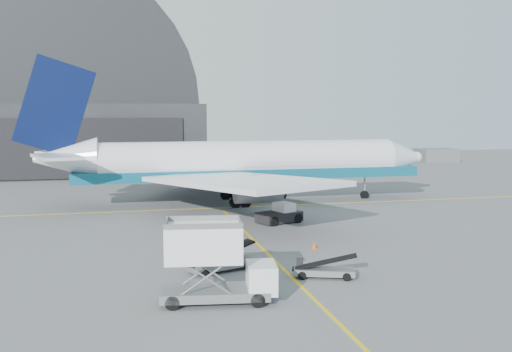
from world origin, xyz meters
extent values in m
plane|color=#565659|center=(0.00, 0.00, 0.00)|extent=(200.00, 200.00, 0.00)
cube|color=gold|center=(0.00, 20.00, 0.01)|extent=(80.00, 0.25, 0.02)
cube|color=gold|center=(0.00, -2.00, 0.01)|extent=(0.25, 40.00, 0.02)
cube|color=black|center=(-22.00, 65.00, 6.00)|extent=(50.00, 28.00, 12.00)
cube|color=black|center=(-22.00, 50.90, 5.00)|extent=(42.00, 0.40, 9.50)
cube|color=black|center=(38.00, 72.00, 0.00)|extent=(14.00, 8.00, 4.00)
cube|color=slate|center=(55.00, 68.00, 0.00)|extent=(8.00, 6.00, 2.80)
cylinder|color=white|center=(4.12, 22.87, 5.02)|extent=(34.75, 4.63, 4.63)
cone|color=white|center=(23.62, 22.87, 5.02)|extent=(4.25, 4.63, 4.63)
sphere|color=white|center=(25.55, 22.87, 5.02)|extent=(1.35, 1.35, 1.35)
cone|color=white|center=(-16.63, 22.87, 5.60)|extent=(6.76, 4.63, 4.63)
cube|color=black|center=(22.46, 22.87, 5.60)|extent=(2.51, 2.12, 0.68)
cube|color=#0D546E|center=(4.12, 22.87, 3.52)|extent=(40.54, 4.68, 1.16)
cube|color=white|center=(0.26, 11.29, 4.05)|extent=(17.80, 23.67, 1.41)
cube|color=white|center=(0.26, 34.45, 4.05)|extent=(17.80, 23.67, 1.41)
cube|color=white|center=(-17.12, 18.53, 6.18)|extent=(5.91, 8.08, 0.34)
cube|color=white|center=(-17.12, 27.21, 6.18)|extent=(5.91, 8.08, 0.34)
cube|color=#071037|center=(-17.60, 22.87, 11.29)|extent=(8.95, 0.48, 11.12)
cylinder|color=gray|center=(3.15, 15.15, 2.51)|extent=(5.02, 2.61, 2.61)
cylinder|color=gray|center=(3.15, 30.59, 2.51)|extent=(5.02, 2.61, 2.61)
cylinder|color=#A5A5AA|center=(18.60, 22.87, 1.35)|extent=(0.27, 0.27, 2.70)
cylinder|color=black|center=(18.60, 22.87, 0.43)|extent=(1.06, 0.34, 1.06)
cylinder|color=black|center=(2.19, 19.78, 0.53)|extent=(1.25, 0.43, 1.25)
cylinder|color=black|center=(2.19, 25.96, 0.53)|extent=(1.25, 0.43, 1.25)
cube|color=slate|center=(-5.63, -11.36, 0.56)|extent=(6.37, 3.24, 0.51)
cube|color=silver|center=(-3.01, -11.72, 1.37)|extent=(1.93, 2.53, 1.62)
cube|color=black|center=(-2.26, -11.82, 1.62)|extent=(0.34, 1.92, 0.91)
cube|color=silver|center=(-6.23, -11.28, 3.45)|extent=(4.57, 3.10, 2.03)
cylinder|color=black|center=(-3.46, -12.73, 0.41)|extent=(0.85, 0.41, 0.81)
cylinder|color=black|center=(-3.17, -10.62, 0.41)|extent=(0.85, 0.41, 0.81)
cylinder|color=black|center=(-8.08, -12.10, 0.41)|extent=(0.85, 0.41, 0.81)
cylinder|color=black|center=(-7.79, -9.98, 0.41)|extent=(0.85, 0.41, 0.81)
cube|color=black|center=(4.10, 10.28, 0.58)|extent=(4.79, 3.78, 0.95)
cube|color=silver|center=(4.69, 10.52, 1.42)|extent=(2.10, 2.32, 0.95)
cylinder|color=black|center=(5.88, 9.88, 0.42)|extent=(1.02, 0.71, 0.95)
cylinder|color=black|center=(5.05, 11.82, 0.42)|extent=(1.02, 0.71, 0.95)
cylinder|color=black|center=(3.16, 8.73, 0.42)|extent=(1.02, 0.71, 0.95)
cylinder|color=black|center=(2.33, 10.67, 0.42)|extent=(1.02, 0.71, 0.95)
cube|color=slate|center=(-4.19, -5.10, 0.47)|extent=(4.81, 3.02, 0.47)
cube|color=black|center=(-4.19, -5.10, 1.19)|extent=(4.91, 2.63, 1.32)
cube|color=black|center=(-6.14, -5.21, 0.98)|extent=(0.63, 0.57, 0.62)
cylinder|color=black|center=(-2.39, -5.22, 0.31)|extent=(0.67, 0.46, 0.62)
cylinder|color=black|center=(-2.89, -3.86, 0.31)|extent=(0.67, 0.46, 0.62)
cylinder|color=black|center=(-5.50, -6.35, 0.31)|extent=(0.67, 0.46, 0.62)
cylinder|color=black|center=(-6.00, -4.99, 0.31)|extent=(0.67, 0.46, 0.62)
cube|color=slate|center=(2.04, -8.19, 0.40)|extent=(4.13, 2.52, 0.40)
cube|color=black|center=(2.04, -8.19, 1.02)|extent=(4.23, 2.18, 1.13)
cube|color=black|center=(0.69, -7.21, 0.84)|extent=(0.53, 0.48, 0.53)
cylinder|color=black|center=(3.19, -9.24, 0.27)|extent=(0.58, 0.38, 0.53)
cylinder|color=black|center=(3.59, -8.06, 0.27)|extent=(0.58, 0.38, 0.53)
cylinder|color=black|center=(0.50, -8.32, 0.27)|extent=(0.58, 0.38, 0.53)
cylinder|color=black|center=(0.90, -7.15, 0.27)|extent=(0.58, 0.38, 0.53)
cube|color=#E44907|center=(3.96, -0.60, 0.02)|extent=(0.39, 0.39, 0.03)
cone|color=#E44907|center=(3.96, -0.60, 0.28)|extent=(0.39, 0.39, 0.56)
camera|label=1|loc=(-10.46, -42.30, 10.73)|focal=40.00mm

